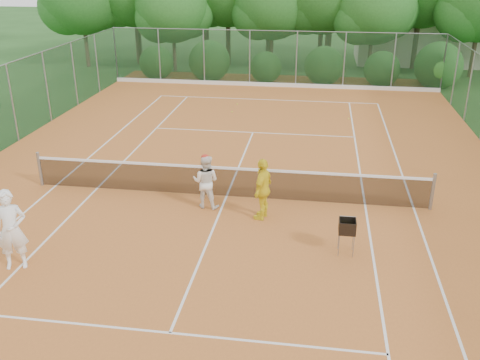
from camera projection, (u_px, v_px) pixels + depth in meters
name	position (u px, v px, depth m)	size (l,w,h in m)	color
ground	(226.00, 197.00, 16.15)	(120.00, 120.00, 0.00)	#214D1B
clay_court	(226.00, 197.00, 16.15)	(18.00, 36.00, 0.02)	#BF6C2C
club_building	(417.00, 39.00, 36.22)	(8.00, 5.00, 3.00)	beige
tennis_net	(226.00, 181.00, 15.95)	(11.97, 0.10, 1.10)	gray
player_white	(11.00, 230.00, 12.15)	(0.71, 0.46, 1.94)	white
player_center_grp	(206.00, 181.00, 15.19)	(0.83, 0.68, 1.61)	white
player_yellow	(263.00, 189.00, 14.52)	(1.02, 0.42, 1.74)	yellow
ball_hopper	(347.00, 227.00, 12.82)	(0.39, 0.39, 0.89)	gray
stray_ball_a	(232.00, 112.00, 24.78)	(0.07, 0.07, 0.07)	gold
stray_ball_b	(237.00, 104.00, 26.06)	(0.07, 0.07, 0.07)	#D1DB33
stray_ball_c	(349.00, 119.00, 23.74)	(0.07, 0.07, 0.07)	gold
court_markings	(226.00, 196.00, 16.14)	(11.03, 23.83, 0.01)	white
fence_back	(273.00, 59.00, 29.23)	(18.07, 0.07, 3.00)	#19381E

